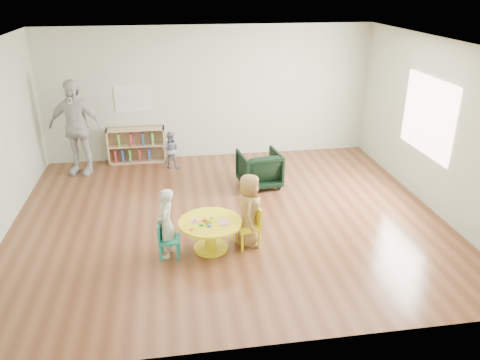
{
  "coord_description": "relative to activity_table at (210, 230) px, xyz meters",
  "views": [
    {
      "loc": [
        -0.86,
        -6.85,
        3.68
      ],
      "look_at": [
        0.15,
        -0.3,
        0.79
      ],
      "focal_mm": 35.0,
      "sensor_mm": 36.0,
      "label": 1
    }
  ],
  "objects": [
    {
      "name": "room",
      "position": [
        0.39,
        0.95,
        1.58
      ],
      "size": [
        7.1,
        7.0,
        2.8
      ],
      "color": "brown",
      "rests_on": "ground"
    },
    {
      "name": "activity_table",
      "position": [
        0.0,
        0.0,
        0.0
      ],
      "size": [
        0.92,
        0.92,
        0.5
      ],
      "rotation": [
        0.0,
        0.0,
        -0.09
      ],
      "color": "yellow",
      "rests_on": "ground"
    },
    {
      "name": "kid_chair_left",
      "position": [
        -0.63,
        -0.1,
        -0.02
      ],
      "size": [
        0.32,
        0.32,
        0.55
      ],
      "rotation": [
        0.0,
        0.0,
        -1.67
      ],
      "color": "#1A907C",
      "rests_on": "ground"
    },
    {
      "name": "kid_chair_right",
      "position": [
        0.6,
        0.03,
        0.02
      ],
      "size": [
        0.39,
        0.39,
        0.62
      ],
      "rotation": [
        0.0,
        0.0,
        1.77
      ],
      "color": "yellow",
      "rests_on": "ground"
    },
    {
      "name": "bookshelf",
      "position": [
        -1.23,
        3.8,
        0.05
      ],
      "size": [
        1.2,
        0.3,
        0.75
      ],
      "color": "tan",
      "rests_on": "ground"
    },
    {
      "name": "alphabet_poster",
      "position": [
        -1.22,
        3.93,
        1.03
      ],
      "size": [
        0.74,
        0.01,
        0.54
      ],
      "color": "white",
      "rests_on": "ground"
    },
    {
      "name": "armchair",
      "position": [
        1.13,
        2.13,
        0.03
      ],
      "size": [
        0.83,
        0.84,
        0.69
      ],
      "primitive_type": "imported",
      "rotation": [
        0.0,
        0.0,
        3.27
      ],
      "color": "black",
      "rests_on": "ground"
    },
    {
      "name": "child_left",
      "position": [
        -0.62,
        -0.07,
        0.2
      ],
      "size": [
        0.31,
        0.41,
        1.03
      ],
      "primitive_type": "imported",
      "rotation": [
        0.0,
        0.0,
        -1.75
      ],
      "color": "silver",
      "rests_on": "ground"
    },
    {
      "name": "child_right",
      "position": [
        0.58,
        0.08,
        0.24
      ],
      "size": [
        0.48,
        0.61,
        1.11
      ],
      "primitive_type": "imported",
      "rotation": [
        0.0,
        0.0,
        1.32
      ],
      "color": "yellow",
      "rests_on": "ground"
    },
    {
      "name": "toddler",
      "position": [
        -0.51,
        3.35,
        0.07
      ],
      "size": [
        0.44,
        0.38,
        0.78
      ],
      "primitive_type": "imported",
      "rotation": [
        0.0,
        0.0,
        2.89
      ],
      "color": "#1A2043",
      "rests_on": "ground"
    },
    {
      "name": "adult_caretaker",
      "position": [
        -2.32,
        3.34,
        0.64
      ],
      "size": [
        1.2,
        0.75,
        1.91
      ],
      "primitive_type": "imported",
      "rotation": [
        0.0,
        0.0,
        -0.27
      ],
      "color": "silver",
      "rests_on": "ground"
    }
  ]
}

